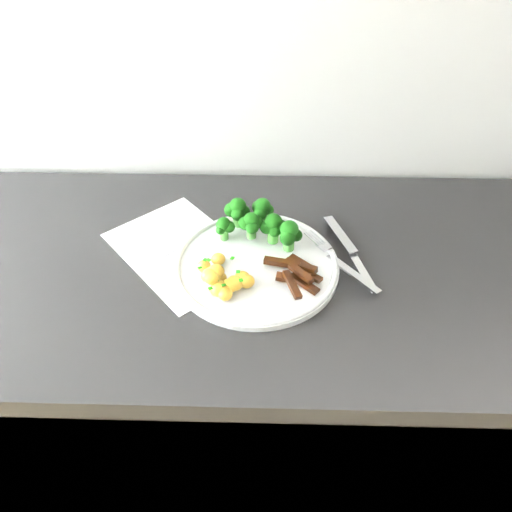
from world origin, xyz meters
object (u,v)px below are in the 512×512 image
(fork, at_px, (343,264))
(broccoli, at_px, (260,221))
(recipe_paper, at_px, (182,249))
(beef_strips, at_px, (297,273))
(knife, at_px, (356,262))
(potatoes, at_px, (223,279))
(plate, at_px, (256,265))
(counter, at_px, (226,401))

(fork, bearing_deg, broccoli, 152.84)
(recipe_paper, xyz_separation_m, beef_strips, (0.22, -0.08, 0.02))
(beef_strips, distance_m, knife, 0.12)
(potatoes, xyz_separation_m, knife, (0.24, 0.07, -0.02))
(plate, relative_size, fork, 1.77)
(counter, relative_size, recipe_paper, 7.05)
(counter, bearing_deg, broccoli, 42.19)
(counter, relative_size, broccoli, 14.74)
(broccoli, height_order, knife, broccoli)
(plate, distance_m, fork, 0.16)
(recipe_paper, height_order, broccoli, broccoli)
(plate, bearing_deg, beef_strips, -23.37)
(counter, height_order, recipe_paper, recipe_paper)
(recipe_paper, height_order, fork, fork)
(beef_strips, bearing_deg, recipe_paper, 160.05)
(counter, distance_m, plate, 0.47)
(counter, xyz_separation_m, recipe_paper, (-0.07, 0.04, 0.45))
(counter, distance_m, beef_strips, 0.49)
(beef_strips, bearing_deg, plate, 156.63)
(counter, bearing_deg, recipe_paper, 147.76)
(plate, bearing_deg, recipe_paper, 161.86)
(broccoli, bearing_deg, potatoes, -115.04)
(plate, xyz_separation_m, fork, (0.16, -0.01, 0.01))
(beef_strips, height_order, fork, beef_strips)
(plate, relative_size, broccoli, 1.86)
(plate, height_order, beef_strips, beef_strips)
(fork, bearing_deg, plate, 178.12)
(recipe_paper, bearing_deg, knife, -5.94)
(counter, distance_m, recipe_paper, 0.46)
(recipe_paper, relative_size, broccoli, 2.09)
(knife, bearing_deg, counter, -177.64)
(recipe_paper, xyz_separation_m, potatoes, (0.09, -0.10, 0.03))
(potatoes, relative_size, beef_strips, 0.93)
(recipe_paper, relative_size, potatoes, 3.05)
(knife, bearing_deg, plate, -175.97)
(broccoli, distance_m, fork, 0.17)
(beef_strips, bearing_deg, potatoes, -168.62)
(plate, relative_size, beef_strips, 2.52)
(beef_strips, bearing_deg, counter, 166.85)
(recipe_paper, bearing_deg, counter, -32.24)
(knife, bearing_deg, potatoes, -163.56)
(broccoli, xyz_separation_m, beef_strips, (0.07, -0.10, -0.03))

